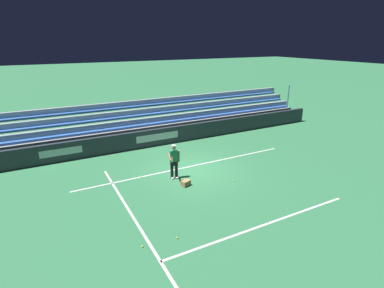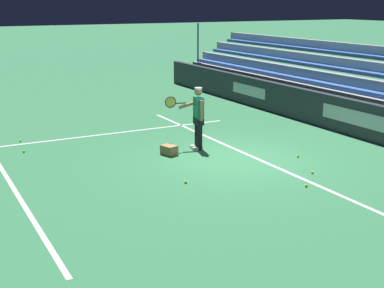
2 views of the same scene
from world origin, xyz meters
name	(u,v)px [view 1 (image 1 of 2)]	position (x,y,z in m)	size (l,w,h in m)	color
ground_plane	(194,170)	(0.00, 0.00, 0.00)	(160.00, 160.00, 0.00)	#337A4C
court_baseline_white	(189,167)	(0.00, -0.50, 0.00)	(12.00, 0.10, 0.01)	white
court_sideline_white	(144,235)	(4.11, 4.00, 0.00)	(0.10, 12.00, 0.01)	white
court_service_line_white	(265,225)	(0.00, 5.50, 0.00)	(8.22, 0.10, 0.01)	white
back_wall_sponsor_board	(160,137)	(0.01, -4.47, 0.55)	(25.00, 0.25, 1.10)	#2D333D
bleacher_stand	(150,127)	(0.00, -6.30, 0.73)	(23.75, 2.40, 2.95)	#9EA3A8
tennis_player	(174,161)	(1.29, 0.42, 0.89)	(0.71, 0.96, 1.71)	black
ball_box_cardboard	(186,183)	(1.15, 1.35, 0.13)	(0.40, 0.30, 0.26)	#A87F51
tennis_ball_far_right	(191,158)	(-0.65, -1.53, 0.03)	(0.07, 0.07, 0.07)	#CCE533
tennis_ball_far_left	(215,157)	(-1.90, -0.95, 0.03)	(0.07, 0.07, 0.07)	#CCE533
tennis_ball_toward_net	(141,177)	(2.70, -0.49, 0.03)	(0.07, 0.07, 0.07)	#CCE533
tennis_ball_by_box	(234,180)	(-1.10, 2.02, 0.03)	(0.07, 0.07, 0.07)	#CCE533
tennis_ball_stray_back	(232,159)	(-2.57, -0.21, 0.03)	(0.07, 0.07, 0.07)	#CCE533
tennis_ball_midcourt	(142,246)	(4.38, 4.59, 0.03)	(0.07, 0.07, 0.07)	#CCE533
tennis_ball_near_player	(177,238)	(3.18, 4.73, 0.03)	(0.07, 0.07, 0.07)	#CCE533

